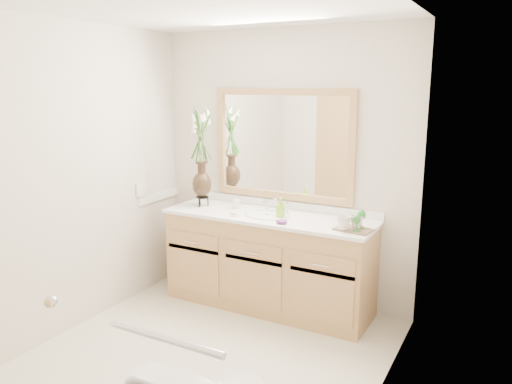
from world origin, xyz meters
The scene contains 22 objects.
floor centered at (0.00, 0.00, 0.00)m, with size 2.60×2.60×0.00m, color beige.
ceiling centered at (0.00, 0.00, 2.40)m, with size 2.40×2.60×0.02m, color white.
wall_back centered at (0.00, 1.30, 1.20)m, with size 2.40×0.02×2.40m, color silver.
wall_front centered at (0.00, -1.30, 1.20)m, with size 2.40×0.02×2.40m, color silver.
wall_left centered at (-1.20, 0.00, 1.20)m, with size 0.02×2.60×2.40m, color silver.
wall_right centered at (1.20, 0.00, 1.20)m, with size 0.02×2.60×2.40m, color silver.
vanity centered at (0.00, 1.01, 0.40)m, with size 1.80×0.55×0.80m.
counter centered at (0.00, 1.01, 0.82)m, with size 1.84×0.57×0.03m, color white.
sink centered at (0.00, 1.00, 0.78)m, with size 0.38×0.34×0.23m.
mirror centered at (0.00, 1.28, 1.41)m, with size 1.32×0.04×0.97m.
switch_plate centered at (-1.19, 0.76, 0.98)m, with size 0.02×0.12×0.12m, color white.
grab_bar centered at (0.70, -1.27, 0.95)m, with size 0.03×0.03×0.55m, color silver.
flower_vase centered at (-0.68, 1.02, 1.40)m, with size 0.21×0.21×0.84m.
tumbler centered at (-0.36, 1.08, 0.87)m, with size 0.06×0.06×0.08m, color beige.
soap_dish centered at (-0.24, 0.85, 0.84)m, with size 0.09×0.09×0.03m.
soap_bottle centered at (0.11, 1.02, 0.90)m, with size 0.07×0.07×0.14m, color #87CC30.
purple_dish centered at (0.22, 0.82, 0.85)m, with size 0.10×0.08×0.03m, color #59236A.
tray centered at (0.78, 0.91, 0.84)m, with size 0.27×0.18×0.01m, color brown.
mug_left centered at (0.72, 0.86, 0.90)m, with size 0.11×0.10×0.11m, color beige.
mug_right centered at (0.79, 0.94, 0.90)m, with size 0.10×0.10×0.10m, color beige.
goblet_front centered at (0.82, 0.85, 0.93)m, with size 0.06×0.06×0.13m.
goblet_back centered at (0.82, 0.97, 0.94)m, with size 0.06×0.06×0.14m.
Camera 1 is at (1.86, -2.66, 1.92)m, focal length 35.00 mm.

